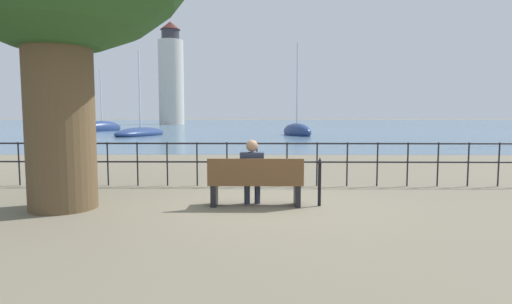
{
  "coord_description": "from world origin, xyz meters",
  "views": [
    {
      "loc": [
        0.1,
        -7.33,
        1.64
      ],
      "look_at": [
        0.0,
        0.5,
        0.96
      ],
      "focal_mm": 28.0,
      "sensor_mm": 36.0,
      "label": 1
    }
  ],
  "objects_px": {
    "park_bench": "(256,183)",
    "sailboat_1": "(297,131)",
    "sailboat_0": "(141,133)",
    "closed_umbrella": "(320,179)",
    "harbor_lighthouse": "(171,77)",
    "seated_person_left": "(252,169)",
    "sailboat_3": "(102,128)"
  },
  "relations": [
    {
      "from": "park_bench",
      "to": "closed_umbrella",
      "type": "xyz_separation_m",
      "value": [
        1.18,
        0.03,
        0.08
      ]
    },
    {
      "from": "sailboat_3",
      "to": "harbor_lighthouse",
      "type": "bearing_deg",
      "value": 116.57
    },
    {
      "from": "closed_umbrella",
      "to": "sailboat_0",
      "type": "distance_m",
      "value": 31.17
    },
    {
      "from": "closed_umbrella",
      "to": "park_bench",
      "type": "bearing_deg",
      "value": -178.35
    },
    {
      "from": "sailboat_3",
      "to": "harbor_lighthouse",
      "type": "height_order",
      "value": "harbor_lighthouse"
    },
    {
      "from": "seated_person_left",
      "to": "closed_umbrella",
      "type": "xyz_separation_m",
      "value": [
        1.25,
        -0.04,
        -0.17
      ]
    },
    {
      "from": "seated_person_left",
      "to": "harbor_lighthouse",
      "type": "height_order",
      "value": "harbor_lighthouse"
    },
    {
      "from": "park_bench",
      "to": "closed_umbrella",
      "type": "height_order",
      "value": "closed_umbrella"
    },
    {
      "from": "sailboat_0",
      "to": "sailboat_1",
      "type": "relative_size",
      "value": 0.89
    },
    {
      "from": "seated_person_left",
      "to": "sailboat_0",
      "type": "xyz_separation_m",
      "value": [
        -10.8,
        28.71,
        -0.44
      ]
    },
    {
      "from": "closed_umbrella",
      "to": "harbor_lighthouse",
      "type": "bearing_deg",
      "value": 104.33
    },
    {
      "from": "seated_person_left",
      "to": "harbor_lighthouse",
      "type": "relative_size",
      "value": 0.05
    },
    {
      "from": "closed_umbrella",
      "to": "sailboat_0",
      "type": "xyz_separation_m",
      "value": [
        -12.05,
        28.75,
        -0.26
      ]
    },
    {
      "from": "sailboat_1",
      "to": "sailboat_0",
      "type": "bearing_deg",
      "value": 165.05
    },
    {
      "from": "sailboat_0",
      "to": "harbor_lighthouse",
      "type": "distance_m",
      "value": 61.31
    },
    {
      "from": "closed_umbrella",
      "to": "harbor_lighthouse",
      "type": "relative_size",
      "value": 0.04
    },
    {
      "from": "sailboat_1",
      "to": "sailboat_3",
      "type": "relative_size",
      "value": 1.12
    },
    {
      "from": "closed_umbrella",
      "to": "sailboat_0",
      "type": "height_order",
      "value": "sailboat_0"
    },
    {
      "from": "park_bench",
      "to": "harbor_lighthouse",
      "type": "xyz_separation_m",
      "value": [
        -21.33,
        88.19,
        10.78
      ]
    },
    {
      "from": "seated_person_left",
      "to": "harbor_lighthouse",
      "type": "xyz_separation_m",
      "value": [
        -21.26,
        88.11,
        10.54
      ]
    },
    {
      "from": "sailboat_0",
      "to": "seated_person_left",
      "type": "bearing_deg",
      "value": -54.19
    },
    {
      "from": "sailboat_0",
      "to": "sailboat_1",
      "type": "height_order",
      "value": "sailboat_1"
    },
    {
      "from": "closed_umbrella",
      "to": "seated_person_left",
      "type": "bearing_deg",
      "value": 178.09
    },
    {
      "from": "seated_person_left",
      "to": "closed_umbrella",
      "type": "distance_m",
      "value": 1.26
    },
    {
      "from": "seated_person_left",
      "to": "sailboat_3",
      "type": "relative_size",
      "value": 0.16
    },
    {
      "from": "closed_umbrella",
      "to": "sailboat_3",
      "type": "distance_m",
      "value": 45.42
    },
    {
      "from": "park_bench",
      "to": "seated_person_left",
      "type": "relative_size",
      "value": 1.42
    },
    {
      "from": "closed_umbrella",
      "to": "harbor_lighthouse",
      "type": "height_order",
      "value": "harbor_lighthouse"
    },
    {
      "from": "park_bench",
      "to": "sailboat_1",
      "type": "bearing_deg",
      "value": 83.48
    },
    {
      "from": "park_bench",
      "to": "sailboat_0",
      "type": "xyz_separation_m",
      "value": [
        -10.87,
        28.78,
        -0.19
      ]
    },
    {
      "from": "sailboat_1",
      "to": "harbor_lighthouse",
      "type": "xyz_separation_m",
      "value": [
        -24.7,
        58.73,
        10.85
      ]
    },
    {
      "from": "seated_person_left",
      "to": "sailboat_1",
      "type": "bearing_deg",
      "value": 83.33
    }
  ]
}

